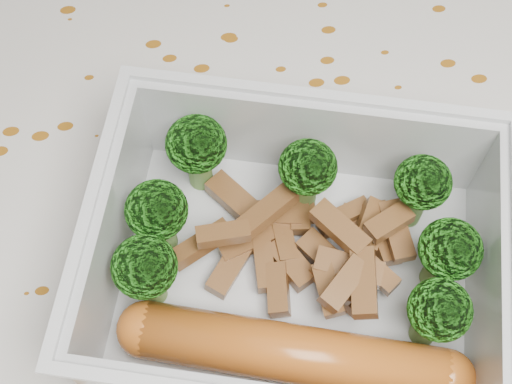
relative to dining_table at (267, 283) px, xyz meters
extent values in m
cube|color=brown|center=(0.00, 0.00, 0.06)|extent=(1.40, 0.90, 0.04)
cube|color=silver|center=(0.00, 0.00, 0.09)|extent=(1.46, 0.96, 0.01)
cube|color=silver|center=(0.01, -0.03, 0.09)|extent=(0.21, 0.18, 0.00)
cube|color=silver|center=(0.03, 0.03, 0.12)|extent=(0.18, 0.06, 0.06)
cube|color=silver|center=(0.09, -0.06, 0.12)|extent=(0.04, 0.13, 0.06)
cube|color=silver|center=(-0.08, -0.01, 0.12)|extent=(0.04, 0.13, 0.06)
cube|color=silver|center=(0.03, 0.04, 0.15)|extent=(0.19, 0.06, 0.00)
cube|color=silver|center=(-0.08, -0.01, 0.15)|extent=(0.04, 0.13, 0.00)
cylinder|color=#608C3F|center=(-0.03, 0.03, 0.11)|extent=(0.02, 0.02, 0.03)
ellipsoid|color=#248218|center=(-0.03, 0.03, 0.13)|extent=(0.03, 0.03, 0.03)
cylinder|color=#608C3F|center=(0.02, 0.01, 0.11)|extent=(0.02, 0.02, 0.03)
ellipsoid|color=#248218|center=(0.02, 0.01, 0.13)|extent=(0.03, 0.03, 0.02)
cylinder|color=#608C3F|center=(0.07, -0.01, 0.11)|extent=(0.02, 0.02, 0.03)
ellipsoid|color=#248218|center=(0.07, -0.01, 0.13)|extent=(0.03, 0.03, 0.02)
cylinder|color=#608C3F|center=(-0.06, 0.00, 0.11)|extent=(0.02, 0.02, 0.03)
ellipsoid|color=#248218|center=(-0.06, 0.00, 0.13)|extent=(0.03, 0.03, 0.03)
cylinder|color=#608C3F|center=(0.08, -0.04, 0.11)|extent=(0.02, 0.02, 0.03)
ellipsoid|color=#248218|center=(0.08, -0.04, 0.13)|extent=(0.03, 0.03, 0.03)
cylinder|color=#608C3F|center=(-0.06, -0.03, 0.11)|extent=(0.02, 0.02, 0.03)
ellipsoid|color=#248218|center=(-0.06, -0.03, 0.13)|extent=(0.03, 0.03, 0.03)
cylinder|color=#608C3F|center=(0.06, -0.07, 0.11)|extent=(0.02, 0.02, 0.03)
ellipsoid|color=#248218|center=(0.06, -0.07, 0.13)|extent=(0.03, 0.03, 0.02)
cube|color=brown|center=(-0.02, -0.02, 0.10)|extent=(0.03, 0.03, 0.01)
cube|color=brown|center=(0.00, 0.00, 0.10)|extent=(0.03, 0.02, 0.01)
cube|color=brown|center=(0.01, -0.03, 0.10)|extent=(0.02, 0.03, 0.01)
cube|color=brown|center=(0.05, -0.04, 0.11)|extent=(0.02, 0.03, 0.01)
cube|color=brown|center=(0.06, -0.02, 0.10)|extent=(0.02, 0.03, 0.01)
cube|color=brown|center=(0.00, -0.04, 0.10)|extent=(0.01, 0.03, 0.01)
cube|color=brown|center=(0.02, -0.05, 0.11)|extent=(0.01, 0.03, 0.01)
cube|color=brown|center=(0.03, -0.04, 0.11)|extent=(0.04, 0.03, 0.01)
cube|color=brown|center=(-0.01, -0.02, 0.10)|extent=(0.01, 0.03, 0.01)
cube|color=brown|center=(0.01, 0.00, 0.10)|extent=(0.03, 0.02, 0.01)
cube|color=brown|center=(-0.04, -0.01, 0.11)|extent=(0.03, 0.02, 0.01)
cube|color=brown|center=(0.00, -0.01, 0.10)|extent=(0.01, 0.03, 0.01)
cube|color=brown|center=(-0.03, -0.01, 0.12)|extent=(0.03, 0.01, 0.01)
cube|color=brown|center=(0.03, -0.04, 0.10)|extent=(0.03, 0.03, 0.01)
cube|color=brown|center=(0.03, -0.05, 0.12)|extent=(0.03, 0.03, 0.01)
cube|color=brown|center=(0.00, 0.00, 0.12)|extent=(0.03, 0.03, 0.01)
cube|color=brown|center=(-0.02, 0.01, 0.10)|extent=(0.03, 0.03, 0.01)
cube|color=brown|center=(0.06, -0.02, 0.11)|extent=(0.01, 0.03, 0.01)
cube|color=brown|center=(0.05, -0.01, 0.10)|extent=(0.02, 0.02, 0.01)
cube|color=brown|center=(0.04, -0.05, 0.12)|extent=(0.02, 0.03, 0.01)
cube|color=brown|center=(0.02, -0.03, 0.10)|extent=(0.03, 0.03, 0.01)
cube|color=brown|center=(-0.01, -0.01, 0.10)|extent=(0.03, 0.02, 0.01)
cube|color=brown|center=(0.04, -0.03, 0.10)|extent=(0.03, 0.03, 0.01)
cube|color=brown|center=(0.03, -0.04, 0.11)|extent=(0.02, 0.03, 0.01)
cube|color=brown|center=(0.06, -0.02, 0.12)|extent=(0.03, 0.02, 0.01)
cube|color=brown|center=(0.03, -0.02, 0.12)|extent=(0.03, 0.03, 0.01)
cube|color=brown|center=(0.04, -0.01, 0.10)|extent=(0.03, 0.02, 0.01)
cube|color=brown|center=(0.02, 0.00, 0.10)|extent=(0.01, 0.03, 0.01)
cube|color=brown|center=(0.05, -0.02, 0.11)|extent=(0.03, 0.03, 0.01)
cylinder|color=#AD5519|center=(0.00, -0.07, 0.11)|extent=(0.14, 0.07, 0.03)
sphere|color=#AD5519|center=(0.07, -0.09, 0.11)|extent=(0.03, 0.03, 0.03)
sphere|color=#AD5519|center=(-0.07, -0.05, 0.11)|extent=(0.03, 0.03, 0.03)
camera|label=1|loc=(-0.03, -0.15, 0.44)|focal=50.00mm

